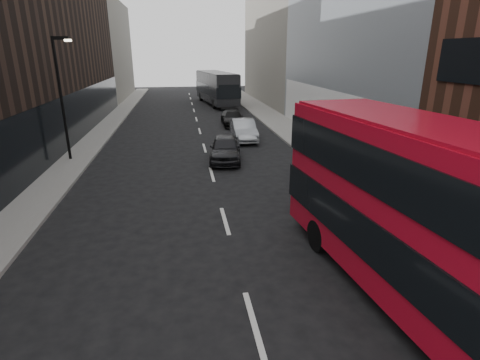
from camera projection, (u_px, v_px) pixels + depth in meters
name	position (u px, v px, depth m)	size (l,w,h in m)	color
sidewalk_right	(289.00, 130.00, 31.73)	(3.00, 80.00, 0.15)	slate
sidewalk_left	(99.00, 136.00, 29.43)	(2.00, 80.00, 0.15)	slate
building_victorian	(280.00, 24.00, 46.96)	(6.50, 24.00, 21.00)	slate
building_left_mid	(57.00, 44.00, 31.35)	(5.00, 24.00, 14.00)	black
building_left_far	(105.00, 51.00, 52.07)	(5.00, 20.00, 13.00)	slate
street_lamp	(62.00, 91.00, 21.53)	(1.06, 0.22, 7.00)	black
red_bus	(443.00, 220.00, 8.64)	(4.00, 11.93, 4.74)	#B10A1F
grey_bus	(216.00, 87.00, 47.35)	(4.54, 12.56, 3.98)	black
car_a	(225.00, 148.00, 22.78)	(1.83, 4.54, 1.55)	black
car_b	(243.00, 130.00, 28.13)	(1.65, 4.72, 1.55)	#9CA0A5
car_c	(233.00, 118.00, 33.83)	(1.89, 4.64, 1.35)	black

